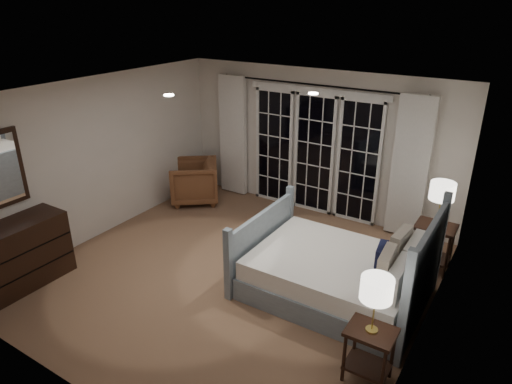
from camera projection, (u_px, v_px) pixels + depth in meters
The scene contains 19 objects.
floor at pixel (234, 273), 6.38m from camera, with size 5.00×5.00×0.00m, color #8C674B.
ceiling at pixel (230, 94), 5.39m from camera, with size 5.00×5.00×0.00m, color silver.
wall_left at pixel (101, 158), 7.11m from camera, with size 0.02×5.00×2.50m, color silver.
wall_right at pixel (432, 242), 4.66m from camera, with size 0.02×5.00×2.50m, color silver.
wall_back at pixel (316, 143), 7.83m from camera, with size 5.00×0.02×2.50m, color silver.
wall_front at pixel (66, 287), 3.94m from camera, with size 5.00×0.02×2.50m, color silver.
french_doors at pixel (314, 152), 7.86m from camera, with size 2.50×0.04×2.20m.
curtain_rod at pixel (316, 85), 7.36m from camera, with size 0.03×0.03×3.50m, color black.
curtain_left at pixel (233, 136), 8.58m from camera, with size 0.55×0.10×2.25m, color white.
curtain_right at pixel (410, 168), 6.96m from camera, with size 0.55×0.10×2.25m, color white.
downlight_a at pixel (313, 94), 5.47m from camera, with size 0.12×0.12×0.01m, color white.
downlight_b at pixel (169, 95), 5.38m from camera, with size 0.12×0.12×0.01m, color white.
bed at pixel (338, 274), 5.78m from camera, with size 2.21×1.59×1.29m.
nightstand_left at pixel (369, 348), 4.46m from camera, with size 0.47×0.37×0.61m.
nightstand_right at pixel (434, 240), 6.31m from camera, with size 0.53×0.42×0.68m.
lamp_left at pixel (377, 289), 4.19m from camera, with size 0.31×0.31×0.59m.
lamp_right at pixel (442, 191), 6.02m from camera, with size 0.33×0.33×0.63m.
armchair at pixel (194, 181), 8.50m from camera, with size 0.84×0.86×0.78m, color brown.
dresser at pixel (18, 255), 5.96m from camera, with size 0.54×1.27×0.90m.
Camera 1 is at (3.15, -4.41, 3.56)m, focal length 32.00 mm.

